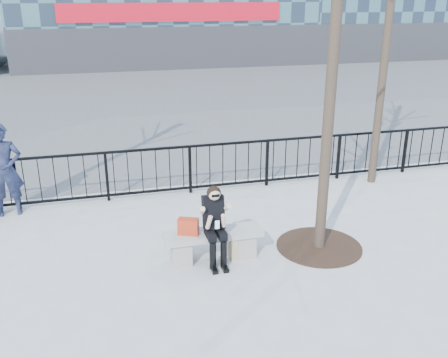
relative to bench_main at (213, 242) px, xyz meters
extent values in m
plane|color=#969691|center=(0.00, 0.00, -0.30)|extent=(120.00, 120.00, 0.00)
cube|color=#474747|center=(0.00, 15.00, -0.30)|extent=(60.00, 23.00, 0.01)
cube|color=black|center=(0.00, 3.00, 0.78)|extent=(14.00, 0.05, 0.05)
cube|color=black|center=(0.00, 3.00, -0.18)|extent=(14.00, 0.05, 0.05)
cube|color=#2D2D30|center=(3.00, 21.96, 0.90)|extent=(18.00, 0.08, 2.40)
cube|color=#B60C1B|center=(3.00, 21.90, 2.90)|extent=(12.60, 0.12, 1.00)
cube|color=#2D2D30|center=(20.00, 21.96, 0.90)|extent=(16.00, 0.08, 2.40)
cylinder|color=black|center=(1.90, -0.10, 3.45)|extent=(0.18, 0.18, 7.50)
cylinder|color=black|center=(4.50, 2.60, 3.20)|extent=(0.18, 0.18, 7.00)
cylinder|color=black|center=(1.90, -0.10, -0.29)|extent=(1.50, 1.50, 0.02)
cube|color=gray|center=(-0.55, 0.00, -0.10)|extent=(0.32, 0.38, 0.40)
cube|color=gray|center=(0.55, 0.00, -0.10)|extent=(0.32, 0.38, 0.40)
cube|color=gray|center=(0.00, 0.00, 0.14)|extent=(1.65, 0.46, 0.09)
cube|color=#B02D15|center=(-0.41, 0.02, 0.33)|extent=(0.37, 0.28, 0.28)
cube|color=#C7B88C|center=(0.46, -0.09, -0.10)|extent=(0.45, 0.25, 0.40)
imported|color=black|center=(-3.55, 2.80, 0.64)|extent=(0.73, 0.52, 1.88)
camera|label=1|loc=(-1.71, -7.25, 3.91)|focal=40.00mm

